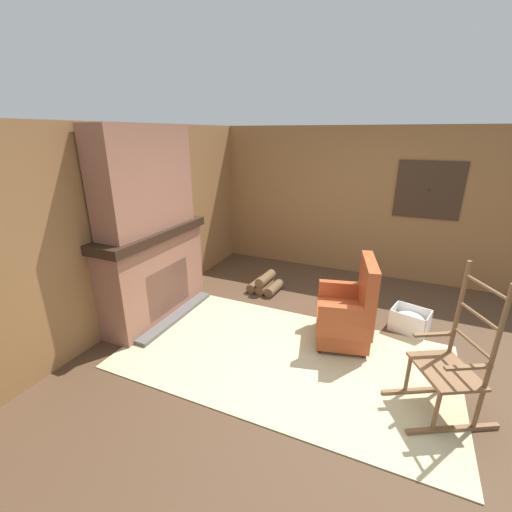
% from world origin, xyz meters
% --- Properties ---
extents(ground_plane, '(14.00, 14.00, 0.00)m').
position_xyz_m(ground_plane, '(0.00, 0.00, 0.00)').
color(ground_plane, '#4C3523').
extents(wood_panel_wall_left, '(0.06, 5.81, 2.44)m').
position_xyz_m(wood_panel_wall_left, '(-2.63, 0.00, 1.22)').
color(wood_panel_wall_left, olive).
rests_on(wood_panel_wall_left, ground).
extents(wood_panel_wall_back, '(5.81, 0.09, 2.44)m').
position_xyz_m(wood_panel_wall_back, '(0.02, 2.63, 1.23)').
color(wood_panel_wall_back, olive).
rests_on(wood_panel_wall_back, ground).
extents(fireplace_hearth, '(0.64, 1.67, 1.20)m').
position_xyz_m(fireplace_hearth, '(-2.37, 0.00, 0.60)').
color(fireplace_hearth, '#93604C').
rests_on(fireplace_hearth, ground).
extents(chimney_breast, '(0.38, 1.38, 1.22)m').
position_xyz_m(chimney_breast, '(-2.39, 0.00, 1.81)').
color(chimney_breast, '#93604C').
rests_on(chimney_breast, fireplace_hearth).
extents(area_rug, '(3.50, 1.93, 0.01)m').
position_xyz_m(area_rug, '(-0.51, -0.22, 0.01)').
color(area_rug, '#C6B789').
rests_on(area_rug, ground).
extents(armchair, '(0.74, 0.83, 1.03)m').
position_xyz_m(armchair, '(0.05, 0.37, 0.37)').
color(armchair, '#A84723').
rests_on(armchair, ground).
extents(rocking_chair, '(0.94, 0.82, 1.33)m').
position_xyz_m(rocking_chair, '(1.02, -0.37, 0.44)').
color(rocking_chair, brown).
rests_on(rocking_chair, ground).
extents(firewood_stack, '(0.48, 0.47, 0.27)m').
position_xyz_m(firewood_stack, '(-1.34, 1.27, 0.11)').
color(firewood_stack, brown).
rests_on(firewood_stack, ground).
extents(laundry_basket, '(0.49, 0.42, 0.29)m').
position_xyz_m(laundry_basket, '(0.73, 0.92, 0.14)').
color(laundry_basket, white).
rests_on(laundry_basket, ground).
extents(oil_lamp_vase, '(0.12, 0.12, 0.24)m').
position_xyz_m(oil_lamp_vase, '(-2.43, -0.45, 1.28)').
color(oil_lamp_vase, '#99B29E').
rests_on(oil_lamp_vase, fireplace_hearth).
extents(storage_case, '(0.14, 0.22, 0.11)m').
position_xyz_m(storage_case, '(-2.43, 0.46, 1.25)').
color(storage_case, brown).
rests_on(storage_case, fireplace_hearth).
extents(decorative_plate_on_mantel, '(0.06, 0.24, 0.24)m').
position_xyz_m(decorative_plate_on_mantel, '(-2.45, -0.02, 1.32)').
color(decorative_plate_on_mantel, '#336093').
rests_on(decorative_plate_on_mantel, fireplace_hearth).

